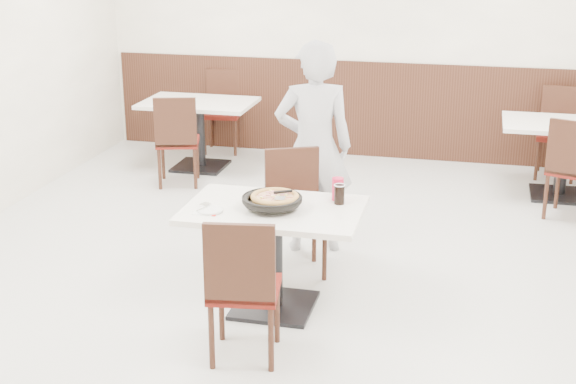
% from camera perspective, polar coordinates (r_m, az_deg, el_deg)
% --- Properties ---
extents(floor, '(7.00, 7.00, 0.00)m').
position_cam_1_polar(floor, '(6.23, 0.28, -5.90)').
color(floor, '#ACACA7').
rests_on(floor, ground).
extents(wall_back, '(6.00, 0.04, 2.80)m').
position_cam_1_polar(wall_back, '(9.19, 5.40, 11.09)').
color(wall_back, beige).
rests_on(wall_back, floor).
extents(wall_front, '(6.00, 0.04, 2.80)m').
position_cam_1_polar(wall_front, '(2.67, -17.33, -8.42)').
color(wall_front, beige).
rests_on(wall_front, floor).
extents(wainscot_back, '(5.90, 0.03, 1.10)m').
position_cam_1_polar(wainscot_back, '(9.32, 5.23, 5.88)').
color(wainscot_back, black).
rests_on(wainscot_back, floor).
extents(main_table, '(1.29, 0.95, 0.75)m').
position_cam_1_polar(main_table, '(5.57, -1.00, -4.74)').
color(main_table, white).
rests_on(main_table, floor).
extents(chair_near, '(0.48, 0.48, 0.95)m').
position_cam_1_polar(chair_near, '(4.94, -3.11, -6.67)').
color(chair_near, black).
rests_on(chair_near, floor).
extents(chair_far, '(0.56, 0.56, 0.95)m').
position_cam_1_polar(chair_far, '(6.10, 0.61, -1.63)').
color(chair_far, black).
rests_on(chair_far, floor).
extents(trivet, '(0.12, 0.12, 0.04)m').
position_cam_1_polar(trivet, '(5.39, -0.43, -1.08)').
color(trivet, black).
rests_on(trivet, main_table).
extents(pizza_pan, '(0.42, 0.42, 0.01)m').
position_cam_1_polar(pizza_pan, '(5.39, -1.14, -0.79)').
color(pizza_pan, black).
rests_on(pizza_pan, trivet).
extents(pizza, '(0.35, 0.35, 0.02)m').
position_cam_1_polar(pizza, '(5.41, -0.94, -0.53)').
color(pizza, '#B58440').
rests_on(pizza, pizza_pan).
extents(pizza_server, '(0.07, 0.09, 0.00)m').
position_cam_1_polar(pizza_server, '(5.33, -0.58, -0.43)').
color(pizza_server, silver).
rests_on(pizza_server, pizza).
extents(napkin, '(0.15, 0.15, 0.00)m').
position_cam_1_polar(napkin, '(5.38, -5.85, -1.38)').
color(napkin, white).
rests_on(napkin, main_table).
extents(side_plate, '(0.19, 0.19, 0.01)m').
position_cam_1_polar(side_plate, '(5.38, -5.58, -1.31)').
color(side_plate, white).
rests_on(side_plate, napkin).
extents(fork, '(0.07, 0.15, 0.00)m').
position_cam_1_polar(fork, '(5.40, -6.03, -1.13)').
color(fork, silver).
rests_on(fork, side_plate).
extents(cola_glass, '(0.08, 0.08, 0.13)m').
position_cam_1_polar(cola_glass, '(5.49, 3.68, -0.20)').
color(cola_glass, black).
rests_on(cola_glass, main_table).
extents(red_cup, '(0.09, 0.09, 0.16)m').
position_cam_1_polar(red_cup, '(5.56, 3.56, 0.21)').
color(red_cup, red).
rests_on(red_cup, main_table).
extents(diner_person, '(0.73, 0.58, 1.73)m').
position_cam_1_polar(diner_person, '(6.45, 1.85, 3.16)').
color(diner_person, silver).
rests_on(diner_person, floor).
extents(bg_table_left, '(1.26, 0.90, 0.75)m').
position_cam_1_polar(bg_table_left, '(8.89, -6.32, 4.07)').
color(bg_table_left, white).
rests_on(bg_table_left, floor).
extents(bg_chair_left_near, '(0.52, 0.52, 0.95)m').
position_cam_1_polar(bg_chair_left_near, '(8.32, -7.85, 3.72)').
color(bg_chair_left_near, black).
rests_on(bg_chair_left_near, floor).
extents(bg_chair_left_far, '(0.47, 0.47, 0.95)m').
position_cam_1_polar(bg_chair_left_far, '(9.50, -4.71, 5.68)').
color(bg_chair_left_far, black).
rests_on(bg_chair_left_far, floor).
extents(bg_table_right, '(1.21, 0.81, 0.75)m').
position_cam_1_polar(bg_table_right, '(8.33, 18.93, 2.17)').
color(bg_table_right, white).
rests_on(bg_table_right, floor).
extents(bg_chair_right_near, '(0.54, 0.54, 0.95)m').
position_cam_1_polar(bg_chair_right_near, '(7.72, 19.71, 1.62)').
color(bg_chair_right_near, black).
rests_on(bg_chair_right_near, floor).
extents(bg_chair_right_far, '(0.47, 0.47, 0.95)m').
position_cam_1_polar(bg_chair_right_far, '(8.92, 18.68, 3.92)').
color(bg_chair_right_far, black).
rests_on(bg_chair_right_far, floor).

